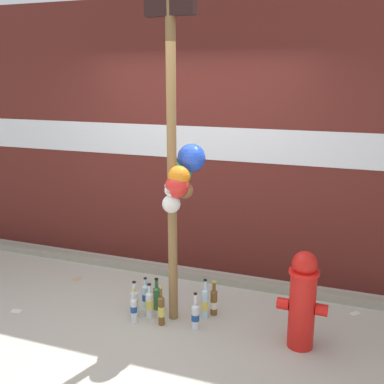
{
  "coord_description": "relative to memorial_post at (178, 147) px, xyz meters",
  "views": [
    {
      "loc": [
        1.69,
        -3.36,
        2.24
      ],
      "look_at": [
        0.35,
        0.29,
        1.25
      ],
      "focal_mm": 43.35,
      "sensor_mm": 36.0,
      "label": 1
    }
  ],
  "objects": [
    {
      "name": "building_wall",
      "position": [
        -0.22,
        1.25,
        -0.1
      ],
      "size": [
        10.0,
        0.21,
        3.05
      ],
      "color": "#561E19",
      "rests_on": "ground_plane"
    },
    {
      "name": "bottle_3",
      "position": [
        -0.39,
        0.07,
        -1.5
      ],
      "size": [
        0.07,
        0.07,
        0.31
      ],
      "color": "#B2DBEA",
      "rests_on": "ground_plane"
    },
    {
      "name": "curb_strip",
      "position": [
        -0.22,
        0.86,
        -1.59
      ],
      "size": [
        8.0,
        0.12,
        0.08
      ],
      "primitive_type": "cube",
      "color": "gray",
      "rests_on": "ground_plane"
    },
    {
      "name": "bottle_8",
      "position": [
        -0.27,
        0.08,
        -1.5
      ],
      "size": [
        0.07,
        0.07,
        0.32
      ],
      "color": "#337038",
      "rests_on": "ground_plane"
    },
    {
      "name": "bottle_5",
      "position": [
        0.21,
        -0.13,
        -1.5
      ],
      "size": [
        0.07,
        0.07,
        0.35
      ],
      "color": "silver",
      "rests_on": "ground_plane"
    },
    {
      "name": "bottle_2",
      "position": [
        0.22,
        0.09,
        -1.48
      ],
      "size": [
        0.06,
        0.06,
        0.39
      ],
      "color": "#B2DBEA",
      "rests_on": "ground_plane"
    },
    {
      "name": "bottle_6",
      "position": [
        -0.11,
        -0.17,
        -1.48
      ],
      "size": [
        0.06,
        0.06,
        0.38
      ],
      "color": "brown",
      "rests_on": "ground_plane"
    },
    {
      "name": "bottle_1",
      "position": [
        -0.27,
        -0.08,
        -1.49
      ],
      "size": [
        0.08,
        0.08,
        0.34
      ],
      "color": "silver",
      "rests_on": "ground_plane"
    },
    {
      "name": "litter_0",
      "position": [
        1.56,
        0.65,
        -1.63
      ],
      "size": [
        0.11,
        0.11,
        0.01
      ],
      "primitive_type": "cube",
      "rotation": [
        0.0,
        0.0,
        0.82
      ],
      "color": "silver",
      "rests_on": "ground_plane"
    },
    {
      "name": "bottle_0",
      "position": [
        0.29,
        0.17,
        -1.49
      ],
      "size": [
        0.07,
        0.07,
        0.35
      ],
      "color": "brown",
      "rests_on": "ground_plane"
    },
    {
      "name": "fire_hydrant",
      "position": [
        1.13,
        -0.09,
        -1.2
      ],
      "size": [
        0.41,
        0.25,
        0.85
      ],
      "color": "red",
      "rests_on": "ground_plane"
    },
    {
      "name": "bottle_4",
      "position": [
        -0.42,
        -0.11,
        -1.49
      ],
      "size": [
        0.07,
        0.07,
        0.35
      ],
      "color": "silver",
      "rests_on": "ground_plane"
    },
    {
      "name": "litter_2",
      "position": [
        -1.54,
        -0.44,
        -1.63
      ],
      "size": [
        0.11,
        0.09,
        0.01
      ],
      "primitive_type": "cube",
      "rotation": [
        0.0,
        0.0,
        0.22
      ],
      "color": "silver",
      "rests_on": "ground_plane"
    },
    {
      "name": "ground_plane",
      "position": [
        -0.22,
        -0.32,
        -1.63
      ],
      "size": [
        14.0,
        14.0,
        0.0
      ],
      "primitive_type": "plane",
      "color": "#ADA899"
    },
    {
      "name": "bottle_7",
      "position": [
        -0.37,
        -0.22,
        -1.5
      ],
      "size": [
        0.06,
        0.06,
        0.33
      ],
      "color": "silver",
      "rests_on": "ground_plane"
    },
    {
      "name": "litter_1",
      "position": [
        -1.4,
        0.39,
        -1.63
      ],
      "size": [
        0.12,
        0.14,
        0.01
      ],
      "primitive_type": "cube",
      "rotation": [
        0.0,
        0.0,
        1.07
      ],
      "color": "tan",
      "rests_on": "ground_plane"
    },
    {
      "name": "memorial_post",
      "position": [
        0.0,
        0.0,
        0.0
      ],
      "size": [
        0.48,
        0.48,
        3.05
      ],
      "color": "olive",
      "rests_on": "ground_plane"
    }
  ]
}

